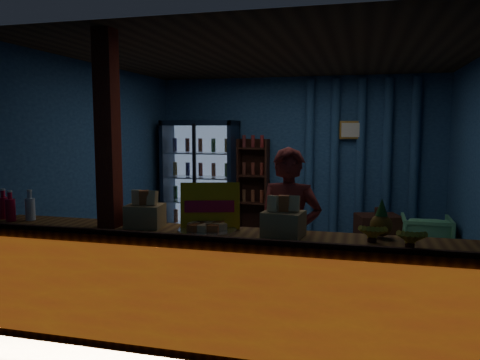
# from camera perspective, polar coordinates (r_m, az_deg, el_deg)

# --- Properties ---
(ground) EXTENTS (4.60, 4.60, 0.00)m
(ground) POSITION_cam_1_polar(r_m,az_deg,el_deg) (5.80, 3.89, -11.58)
(ground) COLOR #515154
(ground) RESTS_ON ground
(room_walls) EXTENTS (4.60, 4.60, 4.60)m
(room_walls) POSITION_cam_1_polar(r_m,az_deg,el_deg) (5.52, 4.02, 4.09)
(room_walls) COLOR navy
(room_walls) RESTS_ON ground
(counter) EXTENTS (4.40, 0.57, 0.99)m
(counter) POSITION_cam_1_polar(r_m,az_deg,el_deg) (3.89, -1.41, -13.41)
(counter) COLOR brown
(counter) RESTS_ON ground
(support_post) EXTENTS (0.16, 0.16, 2.60)m
(support_post) POSITION_cam_1_polar(r_m,az_deg,el_deg) (4.11, -15.62, -0.73)
(support_post) COLOR maroon
(support_post) RESTS_ON ground
(beverage_cooler) EXTENTS (1.20, 0.62, 1.90)m
(beverage_cooler) POSITION_cam_1_polar(r_m,az_deg,el_deg) (7.82, -4.64, 0.13)
(beverage_cooler) COLOR black
(beverage_cooler) RESTS_ON ground
(bottle_shelf) EXTENTS (0.50, 0.28, 1.60)m
(bottle_shelf) POSITION_cam_1_polar(r_m,az_deg,el_deg) (7.74, 1.66, -0.95)
(bottle_shelf) COLOR black
(bottle_shelf) RESTS_ON ground
(curtain_folds) EXTENTS (1.74, 0.14, 2.50)m
(curtain_folds) POSITION_cam_1_polar(r_m,az_deg,el_deg) (7.58, 14.46, 2.52)
(curtain_folds) COLOR navy
(curtain_folds) RESTS_ON room_walls
(framed_picture) EXTENTS (0.36, 0.04, 0.28)m
(framed_picture) POSITION_cam_1_polar(r_m,az_deg,el_deg) (7.52, 13.41, 5.95)
(framed_picture) COLOR #BA872E
(framed_picture) RESTS_ON room_walls
(shopkeeper) EXTENTS (0.61, 0.41, 1.62)m
(shopkeeper) POSITION_cam_1_polar(r_m,az_deg,el_deg) (4.27, 5.94, -6.94)
(shopkeeper) COLOR maroon
(shopkeeper) RESTS_ON ground
(green_chair) EXTENTS (0.65, 0.67, 0.60)m
(green_chair) POSITION_cam_1_polar(r_m,az_deg,el_deg) (6.93, 21.71, -6.48)
(green_chair) COLOR #57AE72
(green_chair) RESTS_ON ground
(side_table) EXTENTS (0.69, 0.59, 0.65)m
(side_table) POSITION_cam_1_polar(r_m,az_deg,el_deg) (7.08, 16.42, -6.22)
(side_table) COLOR black
(side_table) RESTS_ON ground
(yellow_sign) EXTENTS (0.50, 0.24, 0.39)m
(yellow_sign) POSITION_cam_1_polar(r_m,az_deg,el_deg) (3.89, -3.66, -3.19)
(yellow_sign) COLOR #E0A20B
(yellow_sign) RESTS_ON counter
(soda_bottles) EXTENTS (0.38, 0.17, 0.28)m
(soda_bottles) POSITION_cam_1_polar(r_m,az_deg,el_deg) (4.76, -25.77, -3.06)
(soda_bottles) COLOR red
(soda_bottles) RESTS_ON counter
(snack_box_left) EXTENTS (0.32, 0.27, 0.32)m
(snack_box_left) POSITION_cam_1_polar(r_m,az_deg,el_deg) (4.07, -11.50, -4.08)
(snack_box_left) COLOR tan
(snack_box_left) RESTS_ON counter
(snack_box_centre) EXTENTS (0.34, 0.29, 0.32)m
(snack_box_centre) POSITION_cam_1_polar(r_m,az_deg,el_deg) (3.67, 5.32, -5.11)
(snack_box_centre) COLOR tan
(snack_box_centre) RESTS_ON counter
(pastry_tray) EXTENTS (0.48, 0.48, 0.08)m
(pastry_tray) POSITION_cam_1_polar(r_m,az_deg,el_deg) (3.82, -4.03, -5.99)
(pastry_tray) COLOR silver
(pastry_tray) RESTS_ON counter
(banana_bunches) EXTENTS (0.48, 0.29, 0.16)m
(banana_bunches) POSITION_cam_1_polar(r_m,az_deg,el_deg) (3.54, 17.95, -6.40)
(banana_bunches) COLOR gold
(banana_bunches) RESTS_ON counter
(pineapple) EXTENTS (0.17, 0.17, 0.30)m
(pineapple) POSITION_cam_1_polar(r_m,az_deg,el_deg) (3.77, 16.84, -4.90)
(pineapple) COLOR brown
(pineapple) RESTS_ON counter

